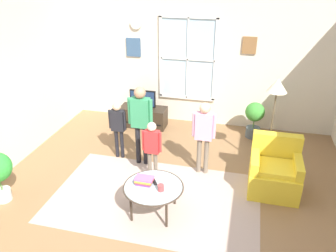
{
  "coord_description": "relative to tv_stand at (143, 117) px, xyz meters",
  "views": [
    {
      "loc": [
        1.05,
        -3.8,
        3.3
      ],
      "look_at": [
        -0.06,
        0.63,
        1.08
      ],
      "focal_mm": 36.07,
      "sensor_mm": 36.0,
      "label": 1
    }
  ],
  "objects": [
    {
      "name": "ground_plane",
      "position": [
        1.13,
        -2.66,
        -0.23
      ],
      "size": [
        6.33,
        6.92,
        0.02
      ],
      "primitive_type": "cube",
      "color": "olive"
    },
    {
      "name": "cup",
      "position": [
        1.16,
        -2.8,
        0.28
      ],
      "size": [
        0.09,
        0.09,
        0.09
      ],
      "primitive_type": "cylinder",
      "color": "#BF3F3F",
      "rests_on": "coffee_table"
    },
    {
      "name": "potted_plant_by_window",
      "position": [
        2.37,
        0.04,
        0.24
      ],
      "size": [
        0.39,
        0.39,
        0.76
      ],
      "color": "#4C565B",
      "rests_on": "ground_plane"
    },
    {
      "name": "floor_lamp",
      "position": [
        2.63,
        -1.14,
        1.17
      ],
      "size": [
        0.32,
        0.32,
        1.66
      ],
      "color": "black",
      "rests_on": "ground_plane"
    },
    {
      "name": "back_wall",
      "position": [
        1.11,
        0.55,
        1.22
      ],
      "size": [
        5.73,
        0.17,
        2.87
      ],
      "color": "beige",
      "rests_on": "ground_plane"
    },
    {
      "name": "book_stack",
      "position": [
        0.88,
        -2.68,
        0.28
      ],
      "size": [
        0.26,
        0.19,
        0.09
      ],
      "color": "#843789",
      "rests_on": "coffee_table"
    },
    {
      "name": "remote_near_books",
      "position": [
        1.02,
        -2.64,
        0.25
      ],
      "size": [
        0.11,
        0.14,
        0.02
      ],
      "primitive_type": "cube",
      "rotation": [
        0.0,
        0.0,
        0.56
      ],
      "color": "black",
      "rests_on": "coffee_table"
    },
    {
      "name": "television",
      "position": [
        -0.0,
        -0.0,
        0.43
      ],
      "size": [
        0.57,
        0.08,
        0.4
      ],
      "color": "#4C4C4C",
      "rests_on": "tv_stand"
    },
    {
      "name": "area_rug",
      "position": [
        0.96,
        -2.41,
        -0.21
      ],
      "size": [
        3.17,
        1.96,
        0.01
      ],
      "primitive_type": "cube",
      "color": "tan",
      "rests_on": "ground_plane"
    },
    {
      "name": "tv_stand",
      "position": [
        0.0,
        0.0,
        0.0
      ],
      "size": [
        1.02,
        0.44,
        0.44
      ],
      "color": "#2D2319",
      "rests_on": "ground_plane"
    },
    {
      "name": "armchair",
      "position": [
        2.72,
        -1.74,
        0.11
      ],
      "size": [
        0.76,
        0.74,
        0.87
      ],
      "color": "yellow",
      "rests_on": "ground_plane"
    },
    {
      "name": "coffee_table",
      "position": [
        1.03,
        -2.73,
        0.21
      ],
      "size": [
        0.86,
        0.86,
        0.46
      ],
      "color": "#99B2B7",
      "rests_on": "ground_plane"
    },
    {
      "name": "person_black_shirt",
      "position": [
        -0.02,
        -1.39,
        0.47
      ],
      "size": [
        0.33,
        0.15,
        1.1
      ],
      "color": "black",
      "rests_on": "ground_plane"
    },
    {
      "name": "person_red_shirt",
      "position": [
        0.79,
        -1.97,
        0.45
      ],
      "size": [
        0.32,
        0.15,
        1.07
      ],
      "color": "#726656",
      "rests_on": "ground_plane"
    },
    {
      "name": "person_pink_shirt",
      "position": [
        1.55,
        -1.53,
        0.6
      ],
      "size": [
        0.39,
        0.18,
        1.3
      ],
      "color": "#726656",
      "rests_on": "ground_plane"
    },
    {
      "name": "person_green_shirt",
      "position": [
        0.45,
        -1.49,
        0.7
      ],
      "size": [
        0.44,
        0.2,
        1.46
      ],
      "color": "black",
      "rests_on": "ground_plane"
    }
  ]
}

